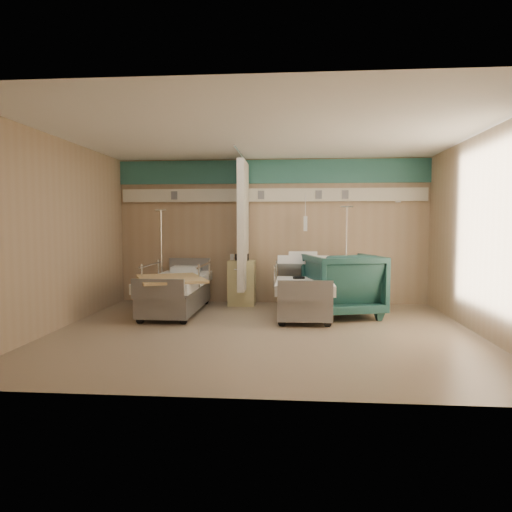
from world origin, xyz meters
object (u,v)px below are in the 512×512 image
(visitor_armchair, at_px, (343,285))
(bedside_cabinet, at_px, (242,283))
(bed_right, at_px, (303,296))
(iv_stand_right, at_px, (346,285))
(bed_left, at_px, (176,295))
(iv_stand_left, at_px, (162,285))

(visitor_armchair, bearing_deg, bedside_cabinet, -43.07)
(bed_right, relative_size, visitor_armchair, 1.86)
(iv_stand_right, bearing_deg, bed_right, -130.78)
(bed_left, bearing_deg, iv_stand_right, 17.39)
(visitor_armchair, distance_m, iv_stand_right, 1.02)
(iv_stand_right, xyz_separation_m, iv_stand_left, (-3.49, -0.16, -0.01))
(bedside_cabinet, distance_m, iv_stand_left, 1.54)
(bedside_cabinet, distance_m, iv_stand_right, 1.97)
(bed_left, bearing_deg, bed_right, 0.00)
(iv_stand_right, bearing_deg, bedside_cabinet, -178.71)
(iv_stand_right, bearing_deg, iv_stand_left, -177.38)
(iv_stand_left, bearing_deg, visitor_armchair, -14.06)
(bed_left, relative_size, iv_stand_left, 1.19)
(bed_left, distance_m, visitor_armchair, 2.86)
(bedside_cabinet, height_order, iv_stand_right, iv_stand_right)
(iv_stand_right, bearing_deg, visitor_armchair, -99.41)
(bed_left, height_order, visitor_armchair, visitor_armchair)
(bed_right, distance_m, bedside_cabinet, 1.46)
(visitor_armchair, height_order, iv_stand_right, iv_stand_right)
(bed_right, relative_size, bedside_cabinet, 2.54)
(bedside_cabinet, xyz_separation_m, iv_stand_right, (1.96, 0.04, -0.04))
(bed_right, distance_m, iv_stand_left, 2.79)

